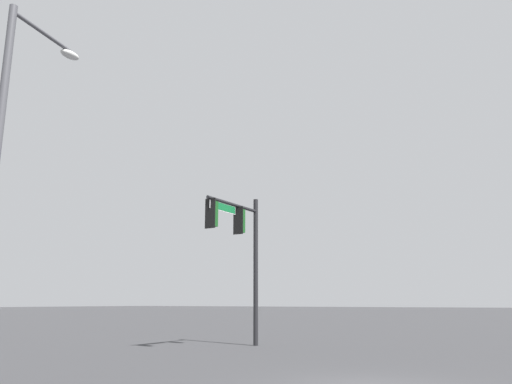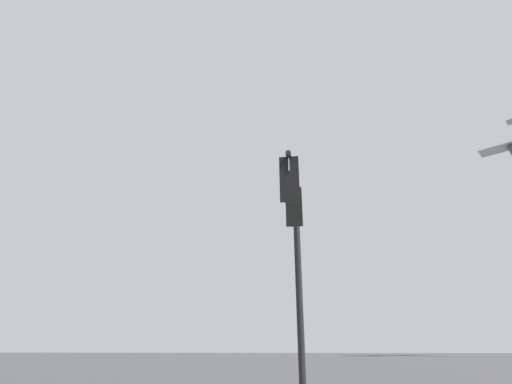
% 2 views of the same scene
% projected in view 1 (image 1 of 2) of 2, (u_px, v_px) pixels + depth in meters
% --- Properties ---
extents(signal_pole_near, '(4.15, 0.55, 6.97)m').
position_uv_depth(signal_pole_near, '(241.00, 240.00, 23.14)').
color(signal_pole_near, black).
rests_on(signal_pole_near, ground_plane).
extents(street_lamp, '(2.30, 0.66, 8.69)m').
position_uv_depth(street_lamp, '(5.00, 163.00, 10.97)').
color(street_lamp, '#4C4C51').
rests_on(street_lamp, ground_plane).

